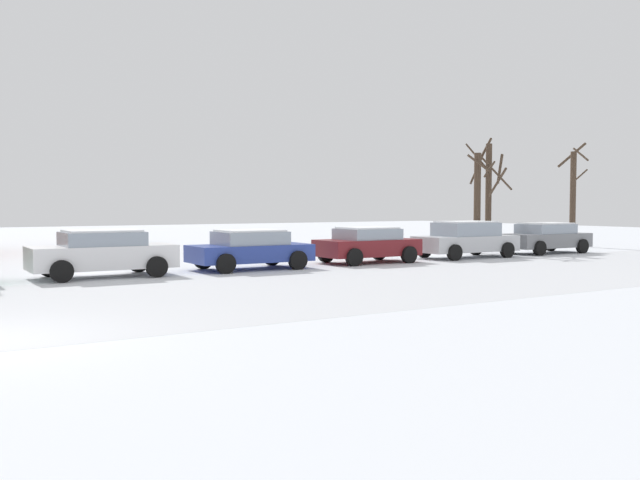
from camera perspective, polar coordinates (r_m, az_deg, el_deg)
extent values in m
cube|color=white|center=(21.87, -17.45, -1.33)|extent=(4.21, 1.85, 0.69)
cube|color=#8C99A8|center=(21.84, -17.48, 0.11)|extent=(2.32, 1.69, 0.41)
cube|color=white|center=(21.83, -17.48, 0.72)|extent=(2.11, 1.56, 0.06)
cylinder|color=black|center=(23.15, -14.72, -1.79)|extent=(0.64, 0.22, 0.64)
cylinder|color=black|center=(21.38, -13.28, -2.16)|extent=(0.64, 0.22, 0.64)
cylinder|color=black|center=(22.52, -21.39, -2.03)|extent=(0.64, 0.22, 0.64)
cylinder|color=black|center=(20.69, -20.49, -2.43)|extent=(0.64, 0.22, 0.64)
cube|color=#283D93|center=(23.51, -5.76, -1.07)|extent=(4.05, 1.88, 0.57)
cube|color=#8C99A8|center=(23.48, -5.77, 0.16)|extent=(2.23, 1.72, 0.44)
cube|color=white|center=(23.47, -5.77, 0.77)|extent=(2.03, 1.59, 0.06)
cylinder|color=black|center=(24.95, -3.99, -1.37)|extent=(0.64, 0.22, 0.64)
cylinder|color=black|center=(23.30, -1.84, -1.67)|extent=(0.64, 0.22, 0.64)
cylinder|color=black|center=(23.86, -9.59, -1.60)|extent=(0.64, 0.22, 0.64)
cylinder|color=black|center=(22.12, -7.76, -1.94)|extent=(0.64, 0.22, 0.64)
cube|color=maroon|center=(26.07, 3.91, -0.62)|extent=(3.82, 1.88, 0.61)
cube|color=#8C99A8|center=(26.04, 3.91, 0.50)|extent=(2.10, 1.72, 0.40)
cube|color=white|center=(26.03, 3.91, 1.01)|extent=(1.91, 1.59, 0.06)
cylinder|color=black|center=(27.57, 4.86, -0.96)|extent=(0.64, 0.22, 0.64)
cylinder|color=black|center=(26.07, 7.33, -1.20)|extent=(0.64, 0.22, 0.64)
cylinder|color=black|center=(26.19, 0.50, -1.16)|extent=(0.64, 0.22, 0.64)
cylinder|color=black|center=(24.60, 2.83, -1.43)|extent=(0.64, 0.22, 0.64)
cube|color=silver|center=(29.11, 11.90, -0.28)|extent=(4.45, 1.80, 0.63)
cube|color=#8C99A8|center=(29.08, 11.92, 0.88)|extent=(2.45, 1.65, 0.54)
cube|color=white|center=(29.07, 11.92, 1.47)|extent=(2.23, 1.52, 0.06)
cylinder|color=black|center=(30.77, 12.69, -0.62)|extent=(0.64, 0.22, 0.64)
cylinder|color=black|center=(29.50, 15.15, -0.80)|extent=(0.64, 0.22, 0.64)
cylinder|color=black|center=(28.84, 8.58, -0.81)|extent=(0.64, 0.22, 0.64)
cylinder|color=black|center=(27.48, 11.01, -1.02)|extent=(0.64, 0.22, 0.64)
cube|color=slate|center=(32.71, 18.06, -0.03)|extent=(4.30, 1.75, 0.62)
cube|color=#8C99A8|center=(32.69, 18.07, 0.89)|extent=(2.37, 1.60, 0.42)
cube|color=white|center=(32.68, 18.08, 1.31)|extent=(2.15, 1.48, 0.06)
cylinder|color=black|center=(34.36, 18.45, -0.33)|extent=(0.64, 0.22, 0.64)
cylinder|color=black|center=(33.25, 20.77, -0.48)|extent=(0.64, 0.22, 0.64)
cylinder|color=black|center=(32.28, 15.26, -0.49)|extent=(0.64, 0.22, 0.64)
cylinder|color=black|center=(31.10, 17.62, -0.65)|extent=(0.64, 0.22, 0.64)
cylinder|color=#423326|center=(33.70, 13.69, 3.42)|extent=(0.29, 0.29, 5.05)
cylinder|color=#423326|center=(34.07, 13.43, 7.22)|extent=(0.76, 0.27, 1.17)
cylinder|color=#423326|center=(34.09, 12.89, 5.98)|extent=(1.28, 0.32, 1.79)
cylinder|color=#423326|center=(33.04, 14.31, 5.34)|extent=(1.56, 0.61, 1.56)
cylinder|color=#423326|center=(33.83, 14.58, 5.66)|extent=(0.77, 0.99, 1.37)
cylinder|color=#423326|center=(33.24, 12.81, 6.65)|extent=(0.08, 1.55, 1.40)
cylinder|color=#423326|center=(31.82, 12.80, 2.96)|extent=(0.31, 0.31, 4.49)
cylinder|color=#423326|center=(32.17, 14.39, 4.62)|extent=(0.89, 1.81, 1.24)
cylinder|color=#423326|center=(31.40, 12.90, 6.20)|extent=(0.83, 0.73, 0.80)
cylinder|color=#423326|center=(32.07, 13.76, 5.66)|extent=(0.53, 1.10, 0.69)
cylinder|color=#423326|center=(38.54, 20.08, 3.18)|extent=(0.31, 0.31, 4.94)
cylinder|color=#423326|center=(38.27, 20.67, 6.60)|extent=(1.05, 0.23, 0.67)
cylinder|color=#423326|center=(39.31, 20.01, 6.58)|extent=(1.13, 1.11, 1.33)
cylinder|color=#423326|center=(38.89, 20.63, 4.98)|extent=(0.25, 0.99, 0.64)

